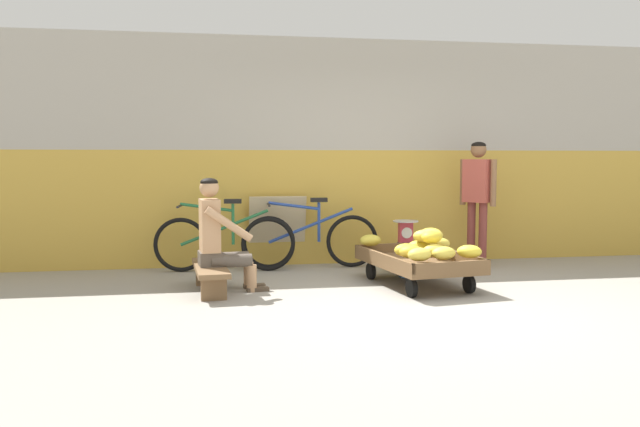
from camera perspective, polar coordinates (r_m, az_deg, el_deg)
ground_plane at (r=6.03m, az=8.91°, el=-8.09°), size 80.00×80.00×0.00m
back_wall at (r=8.57m, az=3.01°, el=5.26°), size 16.00×0.30×2.82m
banana_cart at (r=7.04m, az=8.35°, el=-4.23°), size 1.05×1.55×0.36m
banana_pile at (r=6.79m, az=8.99°, el=-2.66°), size 1.01×1.35×0.26m
low_bench at (r=6.74m, az=-9.37°, el=-5.00°), size 0.38×1.12×0.27m
vendor_seated at (r=6.70m, az=-8.67°, el=-1.87°), size 0.71×0.53×1.14m
plastic_crate at (r=8.04m, az=7.31°, el=-3.74°), size 0.36×0.28×0.30m
weighing_scale at (r=8.00m, az=7.34°, el=-1.60°), size 0.30×0.30×0.29m
bicycle_near_left at (r=7.91m, az=-8.20°, el=-2.41°), size 1.66×0.48×0.86m
bicycle_far_left at (r=8.08m, az=-0.83°, el=-2.21°), size 1.66×0.48×0.86m
sign_board at (r=8.27m, az=-3.69°, el=-1.49°), size 0.70×0.27×0.87m
customer_adult at (r=8.29m, az=13.36°, el=2.00°), size 0.35×0.41×1.53m
shopping_bag at (r=7.54m, az=7.54°, el=-4.54°), size 0.18×0.12×0.24m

